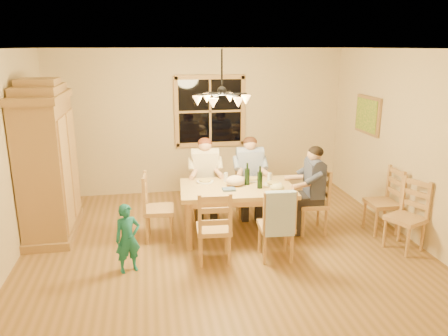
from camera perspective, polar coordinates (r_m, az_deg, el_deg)
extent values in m
plane|color=brown|center=(6.32, -0.25, -9.95)|extent=(5.50, 5.50, 0.00)
cube|color=white|center=(5.70, -0.29, 15.34)|extent=(5.50, 5.00, 0.02)
cube|color=beige|center=(8.29, -3.23, 6.04)|extent=(5.50, 0.02, 2.70)
cube|color=beige|center=(6.05, -26.87, 0.74)|extent=(0.02, 5.00, 2.70)
cube|color=beige|center=(6.88, 22.97, 2.82)|extent=(0.02, 5.00, 2.70)
cube|color=black|center=(8.27, -1.85, 7.43)|extent=(1.20, 0.03, 1.20)
cube|color=#B17E4E|center=(8.25, -1.83, 7.41)|extent=(1.30, 0.06, 1.30)
cube|color=#93643F|center=(7.83, 18.28, 6.57)|extent=(0.04, 0.78, 0.64)
cube|color=#1E6B2D|center=(7.82, 18.08, 6.57)|extent=(0.02, 0.68, 0.54)
cylinder|color=black|center=(5.71, -0.28, 12.68)|extent=(0.02, 0.02, 0.53)
sphere|color=black|center=(5.73, -0.28, 10.03)|extent=(0.12, 0.12, 0.12)
cylinder|color=black|center=(5.76, 1.31, 9.66)|extent=(0.34, 0.02, 0.02)
cone|color=#FFB259|center=(5.80, 2.88, 8.89)|extent=(0.13, 0.13, 0.12)
cylinder|color=black|center=(5.88, 0.27, 9.79)|extent=(0.19, 0.31, 0.02)
cone|color=#FFB259|center=(6.04, 0.78, 9.18)|extent=(0.13, 0.13, 0.12)
cylinder|color=black|center=(5.85, -1.29, 9.76)|extent=(0.19, 0.31, 0.02)
cone|color=#FFB259|center=(5.99, -2.26, 9.11)|extent=(0.13, 0.13, 0.12)
cylinder|color=black|center=(5.71, -1.88, 9.60)|extent=(0.34, 0.02, 0.02)
cone|color=#FFB259|center=(5.70, -3.49, 8.76)|extent=(0.13, 0.13, 0.12)
cylinder|color=black|center=(5.58, -0.85, 9.47)|extent=(0.19, 0.31, 0.02)
cone|color=#FFB259|center=(5.44, -1.45, 8.46)|extent=(0.13, 0.13, 0.12)
cylinder|color=black|center=(5.61, 0.78, 9.50)|extent=(0.19, 0.31, 0.02)
cone|color=#FFB259|center=(5.50, 1.88, 8.53)|extent=(0.13, 0.13, 0.12)
cube|color=#93643F|center=(6.85, -22.02, -0.15)|extent=(0.60, 1.30, 2.00)
cube|color=#93643F|center=(6.66, -22.94, 8.57)|extent=(0.66, 1.40, 0.10)
cube|color=#93643F|center=(6.65, -23.03, 9.42)|extent=(0.58, 1.00, 0.12)
cube|color=#93643F|center=(6.65, -23.13, 10.27)|extent=(0.52, 0.55, 0.10)
cube|color=#B17E4E|center=(6.48, -19.91, -0.81)|extent=(0.03, 0.55, 1.60)
cube|color=#B17E4E|center=(7.11, -19.06, 0.68)|extent=(0.03, 0.55, 1.60)
cube|color=#93643F|center=(7.15, -21.25, -7.42)|extent=(0.66, 1.40, 0.12)
cube|color=tan|center=(6.35, 1.71, -2.71)|extent=(1.70, 1.10, 0.06)
cube|color=#B17E4E|center=(6.38, 1.70, -3.40)|extent=(1.54, 0.94, 0.10)
cylinder|color=#B17E4E|center=(6.06, -4.58, -7.54)|extent=(0.09, 0.09, 0.70)
cylinder|color=#B17E4E|center=(6.26, 8.77, -6.90)|extent=(0.09, 0.09, 0.70)
cylinder|color=#B17E4E|center=(6.80, -4.81, -4.90)|extent=(0.09, 0.09, 0.70)
cylinder|color=#B17E4E|center=(6.98, 7.08, -4.42)|extent=(0.09, 0.09, 0.70)
cube|color=#B17E4E|center=(7.13, -2.43, -3.02)|extent=(0.47, 0.45, 0.06)
cube|color=#B17E4E|center=(7.05, -2.46, -0.94)|extent=(0.38, 0.07, 0.54)
cube|color=#B17E4E|center=(7.21, 3.34, -2.81)|extent=(0.47, 0.45, 0.06)
cube|color=#B17E4E|center=(7.13, 3.37, -0.75)|extent=(0.38, 0.07, 0.54)
cube|color=#B17E4E|center=(5.69, -1.33, -7.97)|extent=(0.47, 0.45, 0.06)
cube|color=#B17E4E|center=(5.59, -1.35, -5.44)|extent=(0.38, 0.07, 0.54)
cube|color=#B17E4E|center=(5.81, 6.79, -7.56)|extent=(0.47, 0.45, 0.06)
cube|color=#B17E4E|center=(5.71, 6.87, -5.07)|extent=(0.38, 0.07, 0.54)
cube|color=#B17E4E|center=(6.40, -8.48, -5.42)|extent=(0.45, 0.47, 0.06)
cube|color=#B17E4E|center=(6.30, -8.58, -3.13)|extent=(0.07, 0.38, 0.54)
cube|color=#B17E4E|center=(6.69, 11.39, -4.60)|extent=(0.45, 0.47, 0.06)
cube|color=#B17E4E|center=(6.61, 11.52, -2.40)|extent=(0.07, 0.38, 0.54)
cube|color=beige|center=(7.02, -2.47, 0.00)|extent=(0.41, 0.25, 0.52)
cube|color=#262328|center=(7.11, -2.44, -2.41)|extent=(0.41, 0.44, 0.14)
sphere|color=tan|center=(6.92, -2.51, 3.03)|extent=(0.21, 0.21, 0.21)
ellipsoid|color=#592614|center=(6.92, -2.51, 3.27)|extent=(0.22, 0.22, 0.17)
cube|color=#394F9C|center=(7.10, 3.39, 0.18)|extent=(0.41, 0.25, 0.52)
cube|color=#262328|center=(7.19, 3.35, -2.21)|extent=(0.41, 0.44, 0.14)
sphere|color=tan|center=(7.01, 3.44, 3.17)|extent=(0.21, 0.21, 0.21)
ellipsoid|color=#381E11|center=(7.00, 3.44, 3.41)|extent=(0.22, 0.22, 0.17)
cube|color=#383D5A|center=(6.57, 11.57, -1.40)|extent=(0.25, 0.41, 0.52)
cube|color=#262328|center=(6.67, 11.43, -3.95)|extent=(0.44, 0.41, 0.14)
sphere|color=tan|center=(6.47, 11.76, 1.82)|extent=(0.21, 0.21, 0.21)
ellipsoid|color=black|center=(6.46, 11.77, 2.07)|extent=(0.22, 0.22, 0.17)
cube|color=#A0B7D9|center=(5.55, 7.31, -5.95)|extent=(0.39, 0.12, 0.58)
cylinder|color=black|center=(6.40, 3.04, -0.76)|extent=(0.08, 0.08, 0.33)
cylinder|color=black|center=(6.25, 4.71, -1.20)|extent=(0.08, 0.08, 0.33)
cylinder|color=white|center=(6.56, -2.49, -1.77)|extent=(0.26, 0.26, 0.02)
cylinder|color=white|center=(6.65, 3.70, -1.55)|extent=(0.26, 0.26, 0.02)
cylinder|color=white|center=(6.47, 6.42, -2.10)|extent=(0.26, 0.26, 0.02)
cylinder|color=silver|center=(6.55, 0.24, -1.22)|extent=(0.06, 0.06, 0.14)
cylinder|color=silver|center=(6.57, 5.97, -1.26)|extent=(0.06, 0.06, 0.14)
ellipsoid|color=#CBC487|center=(6.17, 6.99, -2.55)|extent=(0.20, 0.20, 0.11)
cube|color=#475B83|center=(6.18, 0.64, -2.81)|extent=(0.19, 0.15, 0.03)
ellipsoid|color=beige|center=(6.37, 1.49, -1.66)|extent=(0.28, 0.22, 0.15)
imported|color=#186D6E|center=(5.58, -12.46, -8.97)|extent=(0.37, 0.30, 0.88)
cube|color=#B17E4E|center=(6.50, 22.60, -6.14)|extent=(0.56, 0.57, 0.06)
cube|color=#B17E4E|center=(6.41, 22.86, -3.90)|extent=(0.20, 0.37, 0.54)
cube|color=#B17E4E|center=(7.00, 19.93, -4.36)|extent=(0.42, 0.44, 0.06)
cube|color=#B17E4E|center=(6.91, 20.13, -2.25)|extent=(0.05, 0.38, 0.54)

